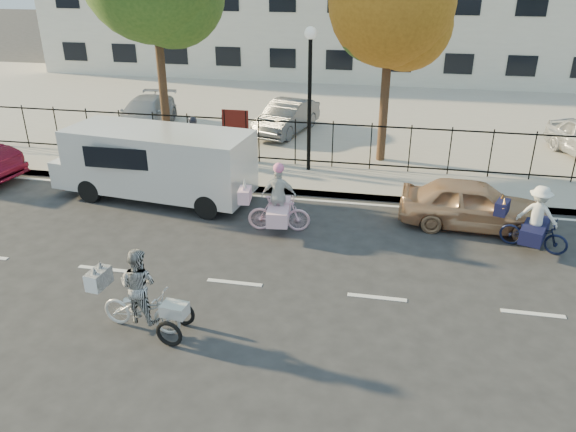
% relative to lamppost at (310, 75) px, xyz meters
% --- Properties ---
extents(ground, '(120.00, 120.00, 0.00)m').
position_rel_lamppost_xyz_m(ground, '(-0.50, -6.80, -3.11)').
color(ground, '#333334').
extents(road_markings, '(60.00, 9.52, 0.01)m').
position_rel_lamppost_xyz_m(road_markings, '(-0.50, -6.80, -3.11)').
color(road_markings, silver).
rests_on(road_markings, ground).
extents(curb, '(60.00, 0.10, 0.15)m').
position_rel_lamppost_xyz_m(curb, '(-0.50, -1.75, -3.04)').
color(curb, '#A8A399').
rests_on(curb, ground).
extents(sidewalk, '(60.00, 2.20, 0.15)m').
position_rel_lamppost_xyz_m(sidewalk, '(-0.50, -0.70, -3.04)').
color(sidewalk, '#A8A399').
rests_on(sidewalk, ground).
extents(parking_lot, '(60.00, 15.60, 0.15)m').
position_rel_lamppost_xyz_m(parking_lot, '(-0.50, 8.20, -3.04)').
color(parking_lot, '#A8A399').
rests_on(parking_lot, ground).
extents(iron_fence, '(58.00, 0.06, 1.50)m').
position_rel_lamppost_xyz_m(iron_fence, '(-0.50, 0.40, -2.21)').
color(iron_fence, black).
rests_on(iron_fence, sidewalk).
extents(building, '(34.00, 10.00, 6.00)m').
position_rel_lamppost_xyz_m(building, '(-0.50, 18.20, -0.11)').
color(building, silver).
rests_on(building, ground).
extents(lamppost, '(0.36, 0.36, 4.33)m').
position_rel_lamppost_xyz_m(lamppost, '(0.00, 0.00, 0.00)').
color(lamppost, black).
rests_on(lamppost, sidewalk).
extents(street_sign, '(0.85, 0.06, 1.80)m').
position_rel_lamppost_xyz_m(street_sign, '(-2.35, 0.00, -1.70)').
color(street_sign, black).
rests_on(street_sign, sidewalk).
extents(zebra_trike, '(1.94, 0.84, 1.65)m').
position_rel_lamppost_xyz_m(zebra_trike, '(-1.72, -8.66, -2.47)').
color(zebra_trike, silver).
rests_on(zebra_trike, ground).
extents(unicorn_bike, '(1.81, 1.27, 1.80)m').
position_rel_lamppost_xyz_m(unicorn_bike, '(-0.12, -4.16, -2.45)').
color(unicorn_bike, '#F0B6CC').
rests_on(unicorn_bike, ground).
extents(bull_bike, '(1.77, 1.25, 1.60)m').
position_rel_lamppost_xyz_m(bull_bike, '(5.96, -3.98, -2.48)').
color(bull_bike, black).
rests_on(bull_bike, ground).
extents(white_van, '(5.81, 2.51, 1.99)m').
position_rel_lamppost_xyz_m(white_van, '(-3.87, -2.76, -2.01)').
color(white_van, white).
rests_on(white_van, ground).
extents(gold_sedan, '(3.70, 1.65, 1.23)m').
position_rel_lamppost_xyz_m(gold_sedan, '(4.68, -3.00, -2.49)').
color(gold_sedan, tan).
rests_on(gold_sedan, ground).
extents(pedestrian, '(0.67, 0.57, 1.55)m').
position_rel_lamppost_xyz_m(pedestrian, '(-3.76, -0.07, -2.19)').
color(pedestrian, black).
rests_on(pedestrian, sidewalk).
extents(lot_car_a, '(1.90, 4.11, 1.16)m').
position_rel_lamppost_xyz_m(lot_car_a, '(-6.99, 3.41, -2.38)').
color(lot_car_a, '#9C9DA3').
rests_on(lot_car_a, parking_lot).
extents(lot_car_c, '(2.12, 3.84, 1.20)m').
position_rel_lamppost_xyz_m(lot_car_c, '(-1.47, 3.90, -2.36)').
color(lot_car_c, '#52545A').
rests_on(lot_car_c, parking_lot).
extents(tree_mid, '(3.79, 3.79, 6.94)m').
position_rel_lamppost_xyz_m(tree_mid, '(2.34, 1.46, 1.75)').
color(tree_mid, '#442D1D').
rests_on(tree_mid, ground).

